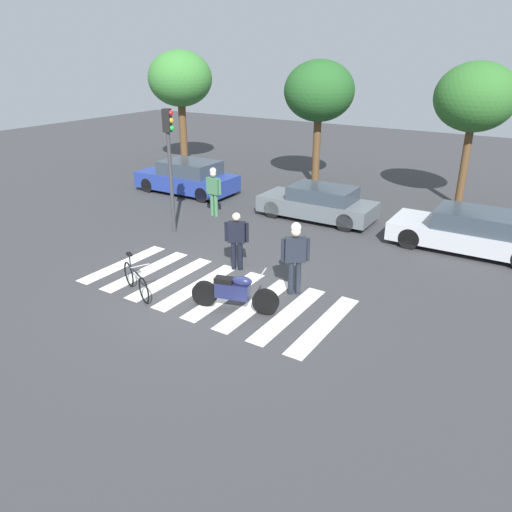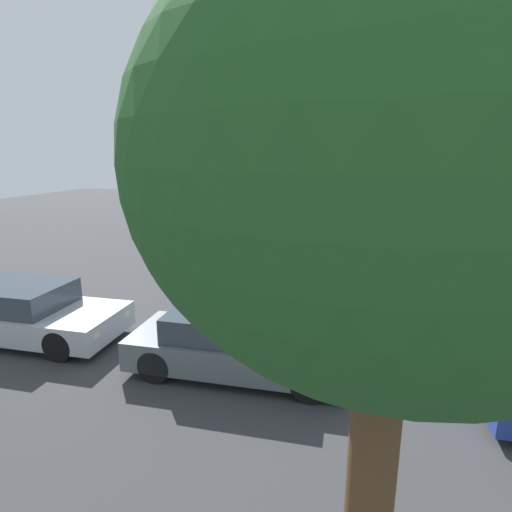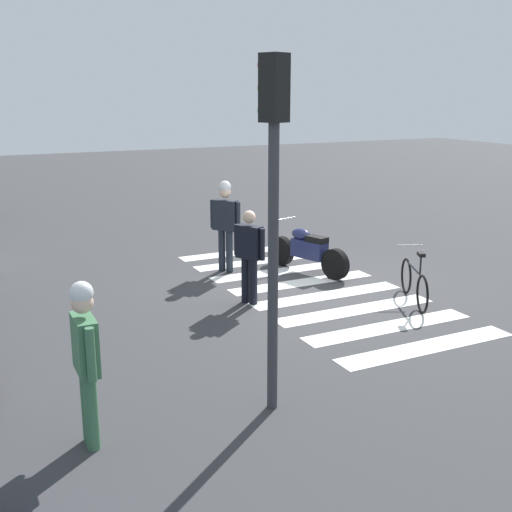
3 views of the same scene
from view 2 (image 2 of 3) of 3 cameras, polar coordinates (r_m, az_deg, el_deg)
The scene contains 11 objects.
ground_plane at distance 14.43m, azimuth 3.97°, elevation -2.54°, with size 60.00×60.00×0.00m, color #38383A.
police_motorcycle at distance 14.98m, azimuth 0.34°, elevation -0.09°, with size 2.06×0.86×1.03m.
leaning_bicycle at distance 15.26m, azimuth 10.18°, elevation -0.39°, with size 1.60×0.79×0.99m.
officer_on_foot at distance 12.78m, azimuth 3.77°, elevation -0.38°, with size 0.61×0.38×1.64m.
officer_by_motorcycle at distance 13.66m, azimuth -4.33°, elevation 1.27°, with size 0.59×0.45×1.88m.
pedestrian_bystander at distance 9.28m, azimuth 21.09°, elevation -6.26°, with size 0.67×0.24×1.79m.
crosswalk_stripes at distance 14.43m, azimuth 3.97°, elevation -2.53°, with size 6.75×2.99×0.01m.
car_grey_coupe at distance 8.07m, azimuth -2.67°, elevation -11.83°, with size 4.17×1.74×1.21m.
car_silver_sedan at distance 10.89m, azimuth -29.86°, elevation -6.64°, with size 4.65×1.91×1.25m.
traffic_light_pole at distance 10.92m, azimuth 21.16°, elevation 5.65°, with size 0.36×0.31×3.98m.
street_tree_mid at distance 2.49m, azimuth 18.73°, elevation 11.33°, with size 3.00×3.00×5.32m.
Camera 2 is at (-2.44, 13.62, 4.09)m, focal length 28.99 mm.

